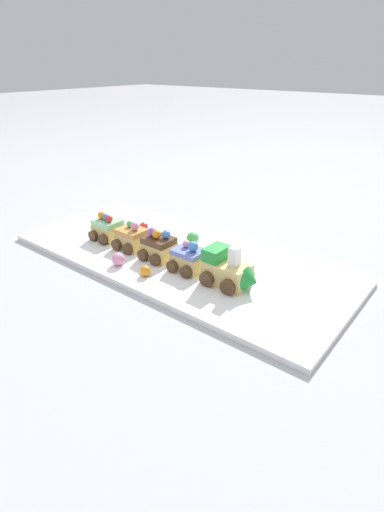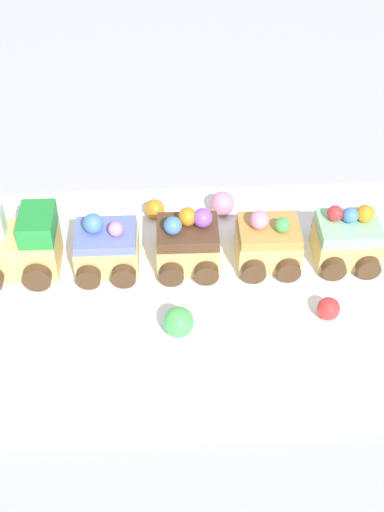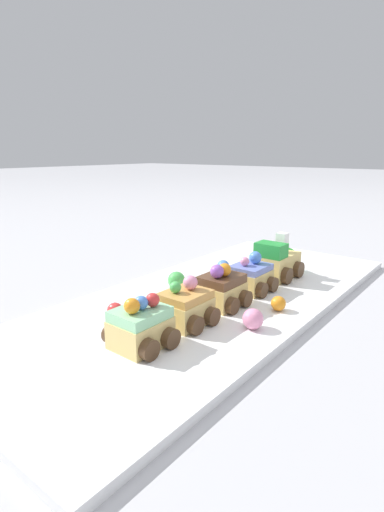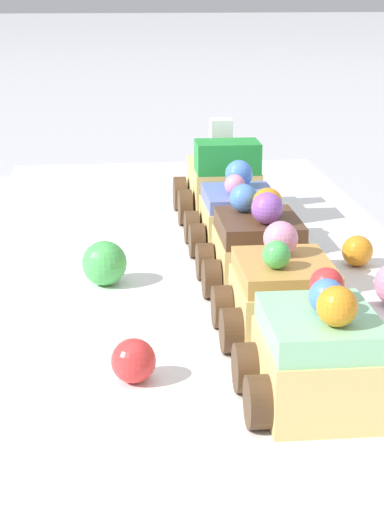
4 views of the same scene
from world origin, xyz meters
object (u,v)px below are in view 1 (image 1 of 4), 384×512
cake_car_blueberry (189,259)px  cake_car_caramel (132,238)px  cake_car_mint (108,229)px  gumball_orange (145,271)px  cake_train_locomotive (230,272)px  gumball_pink (118,259)px  cake_car_chocolate (159,247)px  gumball_red (144,227)px  gumball_green (193,238)px

cake_car_blueberry → cake_car_caramel: bearing=180.0°
cake_car_mint → cake_car_caramel: bearing=0.3°
cake_car_blueberry → cake_car_caramel: size_ratio=1.00×
gumball_orange → cake_train_locomotive: bearing=26.9°
gumball_pink → cake_car_chocolate: bearing=61.7°
cake_car_blueberry → cake_car_mint: size_ratio=1.00×
cake_car_caramel → cake_car_mint: (-0.08, 0.00, 0.00)m
cake_car_mint → gumball_orange: bearing=-20.9°
cake_car_caramel → gumball_orange: cake_car_caramel is taller
cake_train_locomotive → gumball_pink: cake_train_locomotive is taller
cake_car_mint → gumball_pink: bearing=-32.6°
gumball_orange → cake_car_blueberry: bearing=56.7°
cake_car_mint → gumball_orange: 0.22m
cake_train_locomotive → gumball_red: (-0.31, 0.09, -0.02)m
cake_car_mint → gumball_pink: 0.15m
cake_train_locomotive → cake_car_caramel: 0.27m
gumball_green → cake_car_caramel: bearing=-134.4°
cake_car_mint → gumball_green: (0.18, 0.10, -0.01)m
cake_car_mint → gumball_pink: cake_car_mint is taller
cake_car_chocolate → gumball_red: 0.16m
cake_car_mint → gumball_orange: cake_car_mint is taller
gumball_green → gumball_red: (-0.15, -0.01, -0.00)m
cake_train_locomotive → cake_car_chocolate: 0.18m
gumball_orange → gumball_red: size_ratio=0.96×
cake_train_locomotive → gumball_red: size_ratio=4.84×
gumball_pink → cake_car_blueberry: bearing=31.8°
cake_car_chocolate → gumball_pink: (-0.04, -0.08, -0.01)m
cake_train_locomotive → cake_car_caramel: bearing=180.0°
gumball_orange → gumball_pink: 0.08m
cake_car_chocolate → cake_train_locomotive: bearing=0.0°
gumball_red → cake_train_locomotive: bearing=-15.7°
cake_car_caramel → cake_car_mint: 0.08m
cake_train_locomotive → gumball_orange: (-0.15, -0.08, -0.02)m
cake_car_caramel → gumball_orange: 0.14m
gumball_pink → gumball_green: bearing=72.6°
cake_car_mint → cake_train_locomotive: bearing=0.0°
cake_car_chocolate → cake_car_caramel: size_ratio=1.00×
gumball_pink → cake_car_mint: bearing=146.9°
cake_car_blueberry → gumball_green: cake_car_blueberry is taller
cake_train_locomotive → cake_car_mint: cake_train_locomotive is taller
gumball_orange → gumball_red: 0.23m
cake_car_chocolate → gumball_green: size_ratio=2.51×
cake_car_blueberry → cake_car_caramel: same height
cake_car_caramel → cake_car_mint: size_ratio=1.00×
cake_car_blueberry → gumball_pink: size_ratio=2.70×
gumball_red → cake_car_caramel: bearing=-60.5°
gumball_red → gumball_pink: bearing=-61.7°
cake_car_blueberry → gumball_pink: cake_car_blueberry is taller
cake_car_caramel → gumball_orange: bearing=-33.1°
gumball_green → gumball_red: gumball_green is taller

